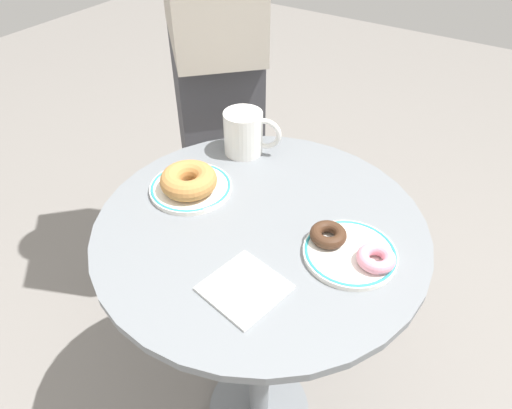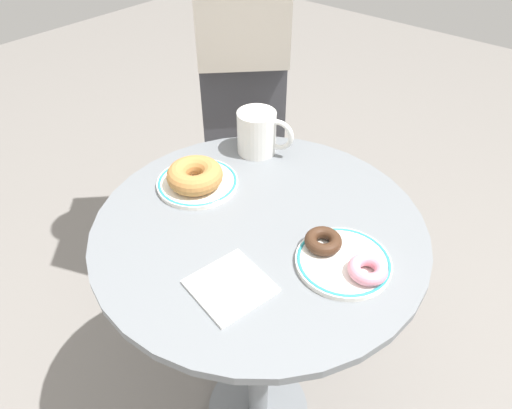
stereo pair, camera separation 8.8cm
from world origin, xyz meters
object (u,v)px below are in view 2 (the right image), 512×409
plate_left (198,182)px  cafe_table (259,293)px  coffee_mug (258,133)px  donut_pink_frosted (368,269)px  donut_chocolate (323,241)px  person_figure (240,67)px  donut_old_fashioned (195,175)px  plate_right (343,262)px  paper_napkin (230,286)px

plate_left → cafe_table: bearing=-3.0°
coffee_mug → plate_left: bearing=-94.7°
donut_pink_frosted → donut_chocolate: size_ratio=1.00×
donut_chocolate → person_figure: (-0.56, 0.40, 0.04)m
cafe_table → donut_old_fashioned: bearing=179.8°
cafe_table → person_figure: 0.66m
plate_right → person_figure: (-0.61, 0.41, 0.06)m
cafe_table → person_figure: person_figure is taller
donut_pink_frosted → paper_napkin: 0.23m
donut_chocolate → paper_napkin: size_ratio=0.56×
cafe_table → plate_left: (-0.18, 0.01, 0.22)m
plate_left → coffee_mug: 0.19m
plate_right → coffee_mug: coffee_mug is taller
cafe_table → donut_old_fashioned: 0.30m
plate_right → paper_napkin: bearing=-124.7°
donut_old_fashioned → paper_napkin: size_ratio=0.98×
donut_old_fashioned → donut_chocolate: donut_old_fashioned is taller
cafe_table → plate_right: size_ratio=4.51×
donut_pink_frosted → donut_chocolate: bearing=174.9°
plate_left → donut_pink_frosted: size_ratio=2.56×
donut_old_fashioned → plate_left: bearing=118.8°
person_figure → coffee_mug: bearing=-41.0°
plate_right → coffee_mug: (-0.35, 0.18, 0.05)m
donut_chocolate → paper_napkin: (-0.07, -0.17, -0.02)m
plate_right → donut_chocolate: size_ratio=2.50×
cafe_table → donut_chocolate: donut_chocolate is taller
cafe_table → plate_left: plate_left is taller
donut_chocolate → coffee_mug: (-0.30, 0.17, 0.03)m
donut_pink_frosted → person_figure: bearing=148.0°
paper_napkin → plate_left: bearing=146.6°
cafe_table → paper_napkin: (0.07, -0.15, 0.22)m
donut_pink_frosted → plate_right: bearing=175.9°
plate_left → person_figure: (-0.25, 0.41, 0.06)m
donut_pink_frosted → donut_chocolate: (-0.10, 0.01, 0.00)m
donut_old_fashioned → donut_pink_frosted: (0.41, 0.01, -0.01)m
coffee_mug → paper_napkin: bearing=-56.3°
cafe_table → plate_left: size_ratio=4.39×
cafe_table → donut_pink_frosted: size_ratio=11.26×
donut_old_fashioned → donut_pink_frosted: 0.41m
cafe_table → donut_old_fashioned: (-0.18, 0.00, 0.25)m
donut_chocolate → coffee_mug: bearing=149.8°
paper_napkin → coffee_mug: coffee_mug is taller
donut_old_fashioned → paper_napkin: (0.24, -0.15, -0.03)m
donut_pink_frosted → coffee_mug: (-0.40, 0.18, 0.03)m
donut_pink_frosted → paper_napkin: bearing=-134.9°
plate_right → cafe_table: bearing=-175.4°
donut_old_fashioned → person_figure: (-0.25, 0.42, 0.03)m
donut_old_fashioned → donut_pink_frosted: donut_old_fashioned is taller
donut_old_fashioned → coffee_mug: coffee_mug is taller
paper_napkin → person_figure: bearing=130.6°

